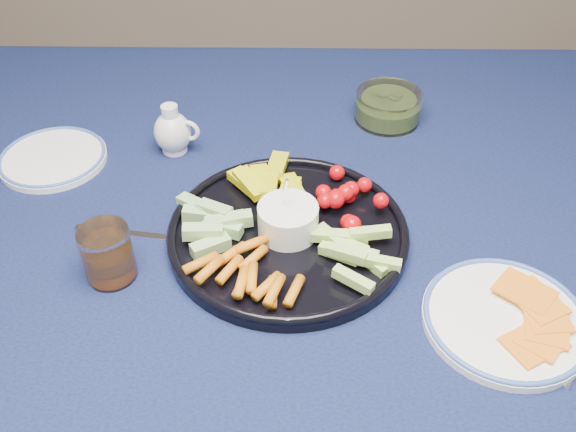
{
  "coord_description": "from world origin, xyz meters",
  "views": [
    {
      "loc": [
        -0.01,
        -0.72,
        1.37
      ],
      "look_at": [
        -0.02,
        -0.06,
        0.79
      ],
      "focal_mm": 40.0,
      "sensor_mm": 36.0,
      "label": 1
    }
  ],
  "objects_px": {
    "creamer_pitcher": "(173,132)",
    "side_plate_extra": "(53,158)",
    "pickle_bowl": "(388,108)",
    "juice_tumbler": "(108,257)",
    "crudite_platter": "(286,230)",
    "cheese_plate": "(506,318)",
    "dining_table": "(303,255)"
  },
  "relations": [
    {
      "from": "juice_tumbler",
      "to": "side_plate_extra",
      "type": "height_order",
      "value": "juice_tumbler"
    },
    {
      "from": "pickle_bowl",
      "to": "cheese_plate",
      "type": "height_order",
      "value": "pickle_bowl"
    },
    {
      "from": "dining_table",
      "to": "juice_tumbler",
      "type": "relative_size",
      "value": 21.35
    },
    {
      "from": "crudite_platter",
      "to": "cheese_plate",
      "type": "distance_m",
      "value": 0.31
    },
    {
      "from": "creamer_pitcher",
      "to": "side_plate_extra",
      "type": "bearing_deg",
      "value": -169.93
    },
    {
      "from": "dining_table",
      "to": "crudite_platter",
      "type": "xyz_separation_m",
      "value": [
        -0.02,
        -0.06,
        0.11
      ]
    },
    {
      "from": "dining_table",
      "to": "juice_tumbler",
      "type": "bearing_deg",
      "value": -152.93
    },
    {
      "from": "crudite_platter",
      "to": "cheese_plate",
      "type": "xyz_separation_m",
      "value": [
        0.27,
        -0.15,
        -0.01
      ]
    },
    {
      "from": "dining_table",
      "to": "juice_tumbler",
      "type": "xyz_separation_m",
      "value": [
        -0.26,
        -0.13,
        0.12
      ]
    },
    {
      "from": "dining_table",
      "to": "creamer_pitcher",
      "type": "distance_m",
      "value": 0.29
    },
    {
      "from": "creamer_pitcher",
      "to": "pickle_bowl",
      "type": "height_order",
      "value": "creamer_pitcher"
    },
    {
      "from": "crudite_platter",
      "to": "side_plate_extra",
      "type": "xyz_separation_m",
      "value": [
        -0.38,
        0.18,
        -0.01
      ]
    },
    {
      "from": "creamer_pitcher",
      "to": "cheese_plate",
      "type": "bearing_deg",
      "value": -38.27
    },
    {
      "from": "dining_table",
      "to": "side_plate_extra",
      "type": "xyz_separation_m",
      "value": [
        -0.41,
        0.12,
        0.1
      ]
    },
    {
      "from": "side_plate_extra",
      "to": "juice_tumbler",
      "type": "bearing_deg",
      "value": -58.87
    },
    {
      "from": "pickle_bowl",
      "to": "cheese_plate",
      "type": "distance_m",
      "value": 0.47
    },
    {
      "from": "crudite_platter",
      "to": "side_plate_extra",
      "type": "distance_m",
      "value": 0.42
    },
    {
      "from": "pickle_bowl",
      "to": "juice_tumbler",
      "type": "height_order",
      "value": "juice_tumbler"
    },
    {
      "from": "pickle_bowl",
      "to": "juice_tumbler",
      "type": "relative_size",
      "value": 1.48
    },
    {
      "from": "creamer_pitcher",
      "to": "pickle_bowl",
      "type": "xyz_separation_m",
      "value": [
        0.36,
        0.1,
        -0.01
      ]
    },
    {
      "from": "creamer_pitcher",
      "to": "side_plate_extra",
      "type": "distance_m",
      "value": 0.2
    },
    {
      "from": "crudite_platter",
      "to": "dining_table",
      "type": "bearing_deg",
      "value": 67.09
    },
    {
      "from": "side_plate_extra",
      "to": "cheese_plate",
      "type": "bearing_deg",
      "value": -26.65
    },
    {
      "from": "dining_table",
      "to": "juice_tumbler",
      "type": "height_order",
      "value": "juice_tumbler"
    },
    {
      "from": "crudite_platter",
      "to": "pickle_bowl",
      "type": "distance_m",
      "value": 0.36
    },
    {
      "from": "dining_table",
      "to": "cheese_plate",
      "type": "height_order",
      "value": "cheese_plate"
    },
    {
      "from": "cheese_plate",
      "to": "juice_tumbler",
      "type": "relative_size",
      "value": 2.61
    },
    {
      "from": "pickle_bowl",
      "to": "dining_table",
      "type": "bearing_deg",
      "value": -120.2
    },
    {
      "from": "cheese_plate",
      "to": "side_plate_extra",
      "type": "bearing_deg",
      "value": 153.35
    },
    {
      "from": "dining_table",
      "to": "side_plate_extra",
      "type": "relative_size",
      "value": 9.66
    },
    {
      "from": "creamer_pitcher",
      "to": "cheese_plate",
      "type": "distance_m",
      "value": 0.59
    },
    {
      "from": "cheese_plate",
      "to": "side_plate_extra",
      "type": "distance_m",
      "value": 0.73
    }
  ]
}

